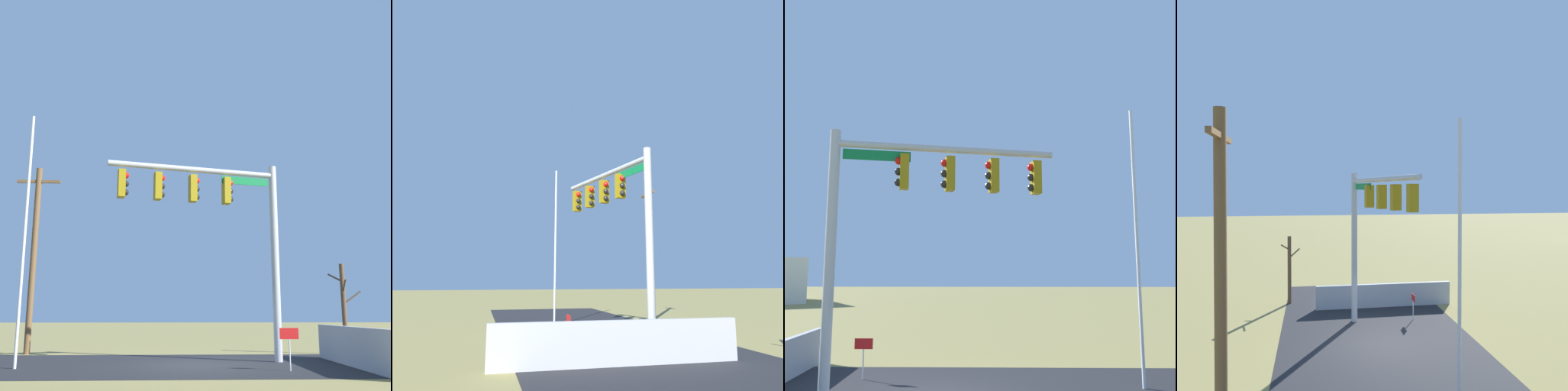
# 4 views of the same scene
# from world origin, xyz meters

# --- Properties ---
(ground_plane) EXTENTS (160.00, 160.00, 0.00)m
(ground_plane) POSITION_xyz_m (0.00, 0.00, 0.00)
(ground_plane) COLOR olive
(road_surface) EXTENTS (28.00, 8.00, 0.01)m
(road_surface) POSITION_xyz_m (-4.00, 0.00, 0.01)
(road_surface) COLOR #232326
(road_surface) RESTS_ON ground_plane
(sidewalk_corner) EXTENTS (6.00, 6.00, 0.01)m
(sidewalk_corner) POSITION_xyz_m (3.87, 0.67, 0.00)
(sidewalk_corner) COLOR #B7B5AD
(sidewalk_corner) RESTS_ON ground_plane
(retaining_fence) EXTENTS (0.20, 7.21, 1.23)m
(retaining_fence) POSITION_xyz_m (4.91, -1.15, 0.62)
(retaining_fence) COLOR #A8A8AD
(retaining_fence) RESTS_ON ground_plane
(signal_mast) EXTENTS (6.10, 1.71, 7.00)m
(signal_mast) POSITION_xyz_m (0.99, 0.20, 5.03)
(signal_mast) COLOR #B2B5BA
(signal_mast) RESTS_ON ground_plane
(flagpole) EXTENTS (0.10, 0.10, 8.13)m
(flagpole) POSITION_xyz_m (-5.57, -1.17, 4.06)
(flagpole) COLOR silver
(flagpole) RESTS_ON ground_plane
(utility_pole) EXTENTS (1.90, 0.26, 7.95)m
(utility_pole) POSITION_xyz_m (-6.80, 4.60, 4.14)
(utility_pole) COLOR brown
(utility_pole) RESTS_ON ground_plane
(open_sign) EXTENTS (0.56, 0.04, 1.22)m
(open_sign) POSITION_xyz_m (2.64, -2.13, 0.91)
(open_sign) COLOR silver
(open_sign) RESTS_ON ground_plane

